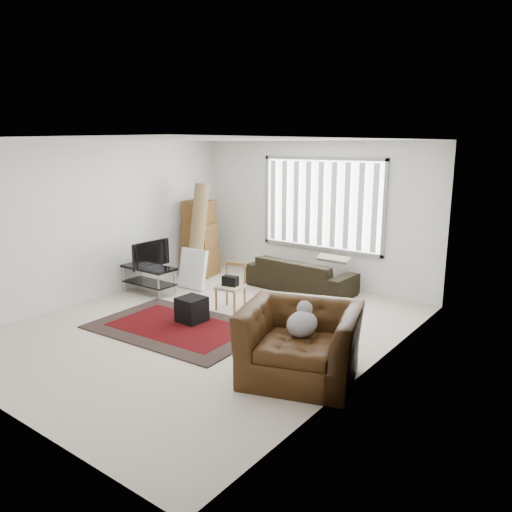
{
  "coord_description": "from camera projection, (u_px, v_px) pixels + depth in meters",
  "views": [
    {
      "loc": [
        4.74,
        -5.13,
        2.65
      ],
      "look_at": [
        0.51,
        0.52,
        1.05
      ],
      "focal_mm": 35.0,
      "sensor_mm": 36.0,
      "label": 1
    }
  ],
  "objects": [
    {
      "name": "room",
      "position": [
        230.0,
        205.0,
        7.35
      ],
      "size": [
        6.0,
        6.02,
        2.71
      ],
      "color": "beige",
      "rests_on": "ground"
    },
    {
      "name": "persian_rug",
      "position": [
        178.0,
        327.0,
        7.32
      ],
      "size": [
        2.54,
        1.76,
        0.02
      ],
      "color": "black",
      "rests_on": "ground"
    },
    {
      "name": "tv_stand",
      "position": [
        149.0,
        274.0,
        8.9
      ],
      "size": [
        1.01,
        0.46,
        0.51
      ],
      "color": "black",
      "rests_on": "ground"
    },
    {
      "name": "tv",
      "position": [
        148.0,
        254.0,
        8.82
      ],
      "size": [
        0.11,
        0.82,
        0.47
      ],
      "primitive_type": "imported",
      "rotation": [
        0.0,
        0.0,
        1.57
      ],
      "color": "black",
      "rests_on": "tv_stand"
    },
    {
      "name": "subwoofer",
      "position": [
        192.0,
        309.0,
        7.5
      ],
      "size": [
        0.39,
        0.39,
        0.38
      ],
      "primitive_type": "cube",
      "rotation": [
        0.0,
        0.0,
        -0.04
      ],
      "color": "black",
      "rests_on": "persian_rug"
    },
    {
      "name": "moving_boxes",
      "position": [
        200.0,
        241.0,
        10.14
      ],
      "size": [
        0.71,
        0.67,
        1.53
      ],
      "color": "brown",
      "rests_on": "ground"
    },
    {
      "name": "white_flatpack",
      "position": [
        193.0,
        269.0,
        9.25
      ],
      "size": [
        0.59,
        0.25,
        0.74
      ],
      "primitive_type": "cube",
      "rotation": [
        -0.2,
        0.0,
        0.03
      ],
      "color": "silver",
      "rests_on": "ground"
    },
    {
      "name": "rolled_rug",
      "position": [
        198.0,
        234.0,
        9.55
      ],
      "size": [
        0.4,
        0.74,
        1.91
      ],
      "primitive_type": "cylinder",
      "rotation": [
        -0.22,
        0.0,
        0.17
      ],
      "color": "brown",
      "rests_on": "ground"
    },
    {
      "name": "sofa",
      "position": [
        301.0,
        270.0,
        9.14
      ],
      "size": [
        2.05,
        0.96,
        0.78
      ],
      "primitive_type": "imported",
      "rotation": [
        0.0,
        0.0,
        3.1
      ],
      "color": "black",
      "rests_on": "ground"
    },
    {
      "name": "side_chair",
      "position": [
        231.0,
        284.0,
        8.08
      ],
      "size": [
        0.46,
        0.46,
        0.75
      ],
      "rotation": [
        0.0,
        0.0,
        0.16
      ],
      "color": "tan",
      "rests_on": "ground"
    },
    {
      "name": "armchair",
      "position": [
        301.0,
        338.0,
        5.67
      ],
      "size": [
        1.61,
        1.5,
        0.97
      ],
      "rotation": [
        0.0,
        0.0,
        0.33
      ],
      "color": "#381F0B",
      "rests_on": "ground"
    }
  ]
}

